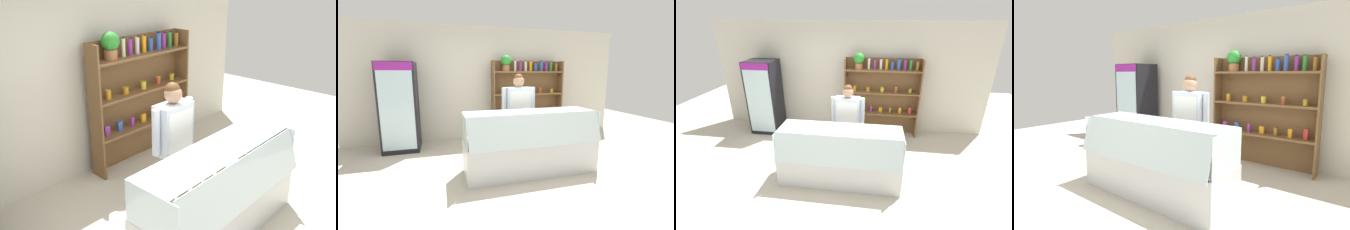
# 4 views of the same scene
# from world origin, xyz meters

# --- Properties ---
(back_wall) EXTENTS (6.80, 0.10, 2.70)m
(back_wall) POSITION_xyz_m (0.00, 2.19, 1.35)
(back_wall) COLOR beige
(back_wall) RESTS_ON ground
(shelving_unit) EXTENTS (1.78, 0.29, 2.02)m
(shelving_unit) POSITION_xyz_m (0.80, 1.92, 1.13)
(shelving_unit) COLOR brown
(shelving_unit) RESTS_ON ground
(deli_display_case) EXTENTS (2.12, 0.75, 1.01)m
(deli_display_case) POSITION_xyz_m (0.13, -0.06, 0.31)
(deli_display_case) COLOR silver
(deli_display_case) RESTS_ON ground
(shop_clerk) EXTENTS (0.66, 0.25, 1.60)m
(shop_clerk) POSITION_xyz_m (0.18, 0.66, 0.94)
(shop_clerk) COLOR #4C4233
(shop_clerk) RESTS_ON ground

